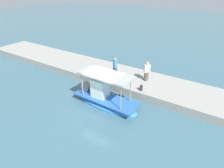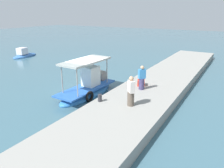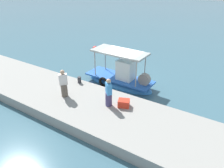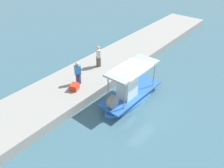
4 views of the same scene
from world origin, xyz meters
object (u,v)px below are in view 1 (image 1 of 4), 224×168
at_px(fisherman_by_crate, 147,72).
at_px(main_fishing_boat, 105,99).
at_px(fisherman_near_bollard, 115,67).
at_px(cargo_crate, 106,72).
at_px(mooring_bollard, 141,88).

bearing_deg(fisherman_by_crate, main_fishing_boat, 70.32).
bearing_deg(fisherman_near_bollard, main_fishing_boat, 110.42).
height_order(main_fishing_boat, cargo_crate, main_fishing_boat).
bearing_deg(mooring_bollard, fisherman_by_crate, -77.99).
height_order(fisherman_by_crate, mooring_bollard, fisherman_by_crate).
distance_m(fisherman_near_bollard, fisherman_by_crate, 2.80).
height_order(mooring_bollard, cargo_crate, mooring_bollard).
bearing_deg(main_fishing_boat, mooring_bollard, -128.89).
relative_size(fisherman_near_bollard, cargo_crate, 2.65).
relative_size(mooring_bollard, cargo_crate, 0.71).
distance_m(fisherman_by_crate, mooring_bollard, 1.90).
height_order(fisherman_by_crate, cargo_crate, fisherman_by_crate).
distance_m(main_fishing_boat, fisherman_by_crate, 4.39).
bearing_deg(cargo_crate, main_fishing_boat, 123.12).
bearing_deg(fisherman_near_bollard, fisherman_by_crate, -168.67).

